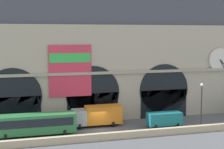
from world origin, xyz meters
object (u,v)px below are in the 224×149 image
Objects in this scene: van_mideast at (164,119)px; box_truck_center at (98,115)px; bus_midwest at (35,124)px; street_lamp_quayside at (201,100)px.

box_truck_center is at bearing 162.14° from van_mideast.
box_truck_center reaches higher than van_mideast.
bus_midwest is 9.85m from box_truck_center.
bus_midwest is 1.59× the size of street_lamp_quayside.
van_mideast is at bearing 145.12° from street_lamp_quayside.
box_truck_center is 10.09m from van_mideast.
bus_midwest is 2.12× the size of van_mideast.
bus_midwest is 23.74m from street_lamp_quayside.
box_truck_center is at bearing 156.26° from street_lamp_quayside.
van_mideast is 6.21m from street_lamp_quayside.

